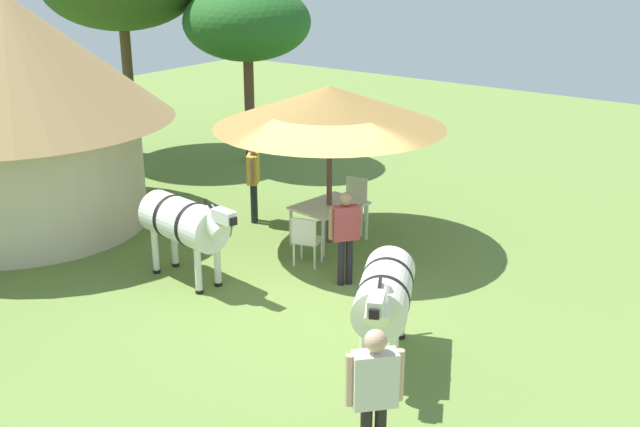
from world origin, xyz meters
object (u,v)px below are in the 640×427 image
patio_chair_west_end (355,197)px  zebra_nearest_camera (186,223)px  patio_dining_table (329,209)px  guest_beside_umbrella (345,230)px  guest_behind_table (253,174)px  standing_watcher (374,390)px  patio_chair_near_lawn (306,238)px  thatched_hut (14,98)px  shade_umbrella (330,107)px  acacia_tree_far_lawn (247,23)px  zebra_by_umbrella (384,294)px

patio_chair_west_end → zebra_nearest_camera: 4.01m
patio_dining_table → guest_beside_umbrella: size_ratio=0.89×
guest_behind_table → standing_watcher: 7.98m
patio_chair_near_lawn → guest_behind_table: guest_behind_table is taller
standing_watcher → patio_chair_near_lawn: bearing=87.3°
thatched_hut → standing_watcher: (-2.36, -9.55, -1.49)m
patio_dining_table → shade_umbrella: bearing=14.0°
thatched_hut → shade_umbrella: (2.76, -5.29, 0.04)m
patio_dining_table → standing_watcher: standing_watcher is taller
patio_dining_table → acacia_tree_far_lawn: acacia_tree_far_lawn is taller
standing_watcher → zebra_by_umbrella: bearing=72.2°
thatched_hut → patio_chair_west_end: bearing=-52.2°
guest_behind_table → patio_chair_near_lawn: bearing=-151.2°
guest_behind_table → zebra_nearest_camera: size_ratio=0.74×
patio_chair_west_end → guest_behind_table: 2.04m
shade_umbrella → guest_beside_umbrella: shade_umbrella is taller
guest_beside_umbrella → acacia_tree_far_lawn: size_ratio=0.36×
guest_behind_table → acacia_tree_far_lawn: bearing=8.9°
standing_watcher → zebra_nearest_camera: (2.36, 5.13, -0.02)m
guest_behind_table → standing_watcher: size_ratio=0.95×
patio_dining_table → zebra_by_umbrella: zebra_by_umbrella is taller
thatched_hut → patio_dining_table: (2.76, -5.29, -1.86)m
patio_chair_near_lawn → zebra_nearest_camera: size_ratio=0.41×
guest_beside_umbrella → zebra_nearest_camera: size_ratio=0.72×
standing_watcher → guest_beside_umbrella: bearing=80.9°
zebra_nearest_camera → acacia_tree_far_lawn: acacia_tree_far_lawn is taller
thatched_hut → zebra_by_umbrella: 8.51m
zebra_nearest_camera → acacia_tree_far_lawn: (6.15, 4.02, 2.40)m
shade_umbrella → zebra_nearest_camera: size_ratio=1.88×
patio_chair_west_end → standing_watcher: 7.73m
thatched_hut → guest_beside_umbrella: size_ratio=3.75×
thatched_hut → zebra_nearest_camera: 4.66m
shade_umbrella → zebra_by_umbrella: (-3.03, -3.07, -1.60)m
thatched_hut → patio_dining_table: 6.25m
shade_umbrella → guest_behind_table: shade_umbrella is taller
guest_beside_umbrella → zebra_nearest_camera: guest_beside_umbrella is taller
thatched_hut → patio_chair_west_end: (3.92, -5.07, -2.00)m
patio_chair_west_end → standing_watcher: bearing=114.7°
thatched_hut → guest_beside_umbrella: (1.41, -6.58, -1.57)m
shade_umbrella → acacia_tree_far_lawn: 6.02m
zebra_by_umbrella → zebra_nearest_camera: bearing=-29.9°
standing_watcher → zebra_by_umbrella: (2.09, 1.18, -0.07)m
guest_beside_umbrella → standing_watcher: bearing=75.1°
guest_behind_table → acacia_tree_far_lawn: acacia_tree_far_lawn is taller
shade_umbrella → patio_chair_west_end: shade_umbrella is taller
shade_umbrella → zebra_by_umbrella: size_ratio=2.03×
patio_chair_near_lawn → patio_dining_table: bearing=90.0°
standing_watcher → zebra_by_umbrella: standing_watcher is taller
patio_dining_table → guest_beside_umbrella: 1.89m
guest_beside_umbrella → zebra_by_umbrella: guest_beside_umbrella is taller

